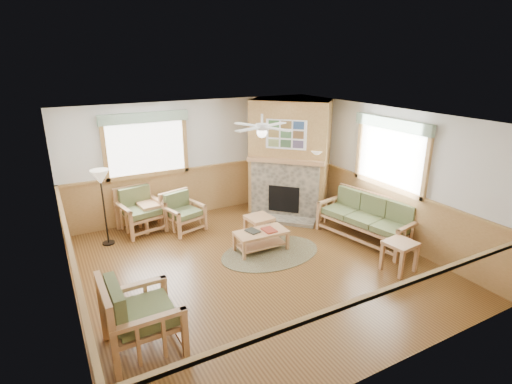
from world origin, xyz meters
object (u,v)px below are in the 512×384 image
sofa (366,219)px  armchair_back_right (183,212)px  floor_lamp_right (316,185)px  footstool (259,226)px  armchair_back_left (141,210)px  armchair_left (142,314)px  end_table_sofa (399,256)px  floor_lamp_left (104,208)px  coffee_table (261,241)px  end_table_chairs (153,216)px

sofa → armchair_back_right: (-3.17, 2.25, -0.04)m
floor_lamp_right → footstool: bearing=-171.3°
armchair_back_left → armchair_back_right: bearing=-37.0°
armchair_left → end_table_sofa: size_ratio=1.83×
floor_lamp_left → sofa: bearing=-26.1°
armchair_back_left → floor_lamp_left: 0.89m
armchair_left → floor_lamp_left: (0.10, 3.43, 0.27)m
floor_lamp_right → armchair_back_right: bearing=164.6°
coffee_table → floor_lamp_left: 3.18m
floor_lamp_right → floor_lamp_left: bearing=168.8°
armchair_left → sofa: bearing=-77.8°
armchair_left → floor_lamp_right: bearing=-61.9°
sofa → floor_lamp_right: (-0.23, 1.44, 0.37)m
floor_lamp_right → sofa: bearing=-80.9°
armchair_back_right → armchair_left: bearing=-132.6°
armchair_back_left → floor_lamp_left: bearing=-168.0°
floor_lamp_left → floor_lamp_right: floor_lamp_right is taller
sofa → end_table_sofa: size_ratio=3.52×
armchair_back_right → end_table_sofa: bearing=-67.6°
armchair_back_left → coffee_table: (1.83, -2.07, -0.27)m
end_table_sofa → armchair_back_right: bearing=128.3°
coffee_table → armchair_left: bearing=-146.8°
armchair_back_left → coffee_table: 2.78m
sofa → floor_lamp_right: floor_lamp_right is taller
armchair_back_left → end_table_chairs: size_ratio=1.57×
armchair_back_right → end_table_chairs: (-0.57, 0.40, -0.11)m
floor_lamp_right → armchair_left: bearing=-151.2°
armchair_back_left → coffee_table: size_ratio=0.93×
end_table_sofa → footstool: bearing=121.0°
armchair_back_right → end_table_chairs: bearing=128.9°
armchair_back_left → armchair_back_right: armchair_back_left is taller
end_table_chairs → floor_lamp_right: floor_lamp_right is taller
footstool → floor_lamp_right: floor_lamp_right is taller
footstool → end_table_sofa: bearing=-59.0°
armchair_back_right → armchair_back_left: bearing=137.8°
armchair_back_left → floor_lamp_left: floor_lamp_left is taller
armchair_back_left → floor_lamp_left: (-0.77, -0.32, 0.31)m
sofa → coffee_table: size_ratio=1.94×
coffee_table → footstool: (0.29, 0.61, 0.02)m
floor_lamp_left → coffee_table: bearing=-34.0°
sofa → end_table_chairs: (-3.74, 2.65, -0.15)m
end_table_chairs → footstool: bearing=-37.9°
end_table_chairs → floor_lamp_right: bearing=-19.1°
armchair_left → end_table_chairs: 3.92m
coffee_table → floor_lamp_right: bearing=25.3°
sofa → end_table_chairs: 4.59m
footstool → armchair_left: bearing=-142.5°
sofa → armchair_left: (-4.85, -1.10, 0.06)m
armchair_left → floor_lamp_left: size_ratio=0.65×
armchair_back_right → floor_lamp_right: size_ratio=0.50×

